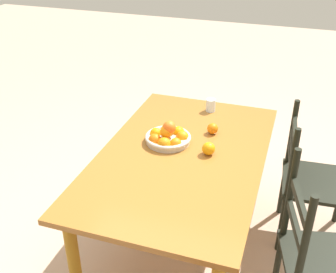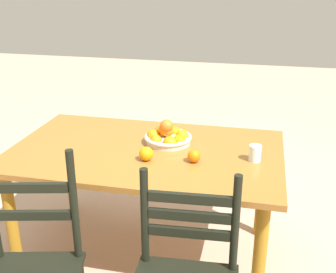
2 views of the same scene
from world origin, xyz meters
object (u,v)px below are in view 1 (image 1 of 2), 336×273
orange_loose_0 (213,129)px  drinking_glass (211,105)px  dining_table (182,166)px  chair_by_cabinet (317,259)px  orange_loose_1 (209,149)px  chair_near_window (311,180)px  fruit_bowl (168,137)px

orange_loose_0 → drinking_glass: bearing=-164.5°
dining_table → chair_by_cabinet: (0.31, 0.82, -0.20)m
dining_table → orange_loose_0: (-0.30, 0.11, 0.12)m
orange_loose_0 → orange_loose_1: (0.26, 0.03, 0.00)m
orange_loose_0 → orange_loose_1: bearing=7.8°
chair_near_window → chair_by_cabinet: bearing=-179.4°
dining_table → drinking_glass: size_ratio=17.25×
chair_near_window → orange_loose_0: 0.72m
dining_table → chair_by_cabinet: bearing=69.4°
orange_loose_0 → fruit_bowl: bearing=-49.8°
chair_near_window → fruit_bowl: size_ratio=3.22×
chair_near_window → orange_loose_1: 0.77m
chair_near_window → fruit_bowl: chair_near_window is taller
chair_near_window → drinking_glass: chair_near_window is taller
dining_table → chair_near_window: size_ratio=1.69×
dining_table → fruit_bowl: size_ratio=5.46×
chair_by_cabinet → orange_loose_1: 0.82m
orange_loose_1 → dining_table: bearing=-73.6°
drinking_glass → chair_by_cabinet: bearing=40.6°
chair_near_window → chair_by_cabinet: 0.68m
dining_table → drinking_glass: (-0.62, 0.02, 0.14)m
chair_by_cabinet → orange_loose_0: chair_by_cabinet is taller
chair_by_cabinet → drinking_glass: 1.26m
fruit_bowl → orange_loose_1: bearing=78.1°
chair_by_cabinet → drinking_glass: (-0.92, -0.79, 0.33)m
dining_table → chair_near_window: 0.87m
chair_by_cabinet → orange_loose_0: (-0.61, -0.70, 0.32)m
fruit_bowl → orange_loose_1: fruit_bowl is taller
dining_table → orange_loose_0: size_ratio=22.27×
orange_loose_0 → drinking_glass: drinking_glass is taller
chair_near_window → orange_loose_0: size_ratio=13.15×
orange_loose_1 → drinking_glass: (-0.57, -0.12, 0.01)m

